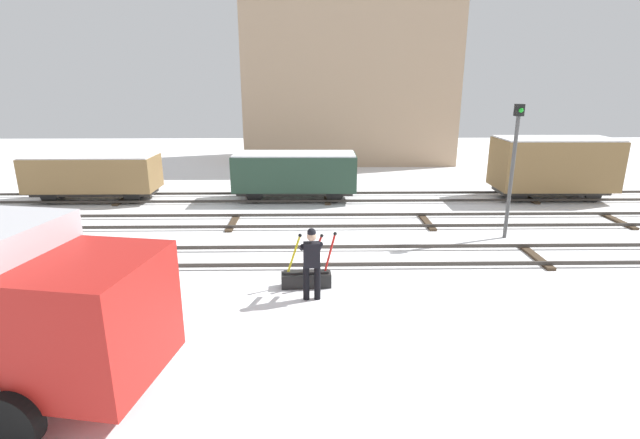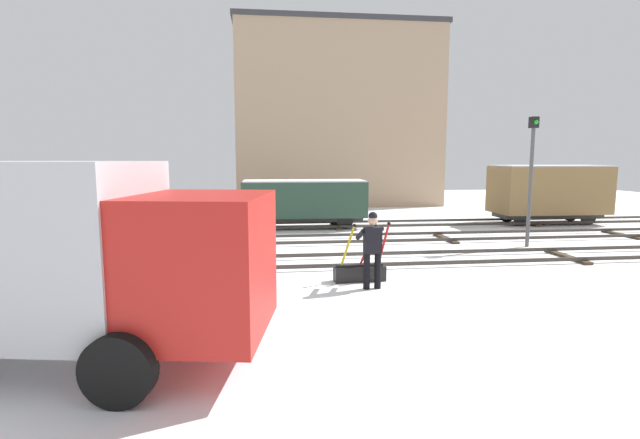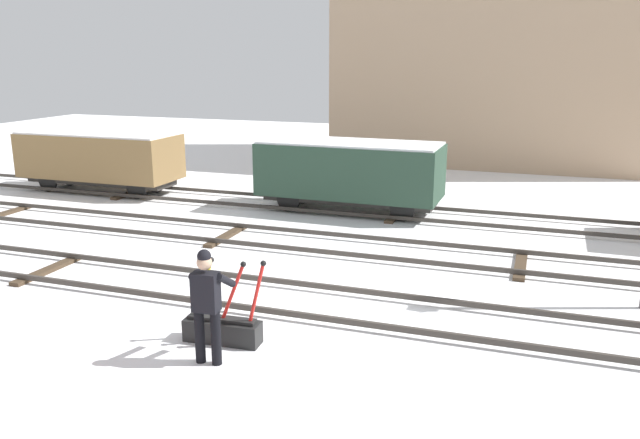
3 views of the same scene
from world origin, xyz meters
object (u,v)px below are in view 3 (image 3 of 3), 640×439
rail_worker (207,299)px  freight_car_far_end (350,171)px  switch_lever_frame (223,328)px  freight_car_near_switch (99,157)px

rail_worker → freight_car_far_end: 9.68m
rail_worker → freight_car_far_end: (-0.71, 9.66, 0.20)m
switch_lever_frame → rail_worker: (0.13, -0.69, 0.75)m
switch_lever_frame → freight_car_near_switch: (-9.15, 8.97, 0.92)m
rail_worker → freight_car_near_switch: bearing=130.4°
rail_worker → freight_car_far_end: bearing=90.8°
rail_worker → freight_car_near_switch: freight_car_near_switch is taller
rail_worker → switch_lever_frame: bearing=97.0°
switch_lever_frame → rail_worker: 1.03m
rail_worker → freight_car_far_end: freight_car_far_end is taller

